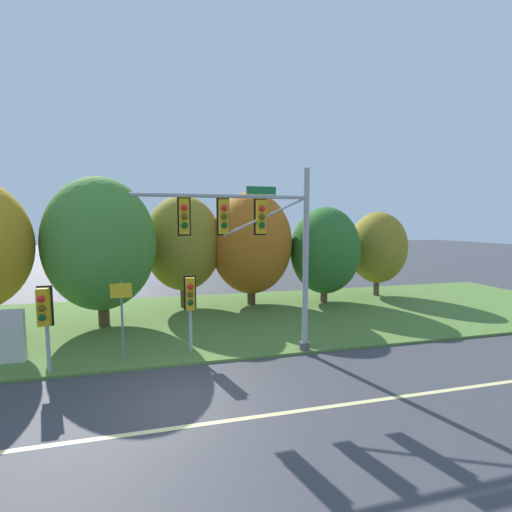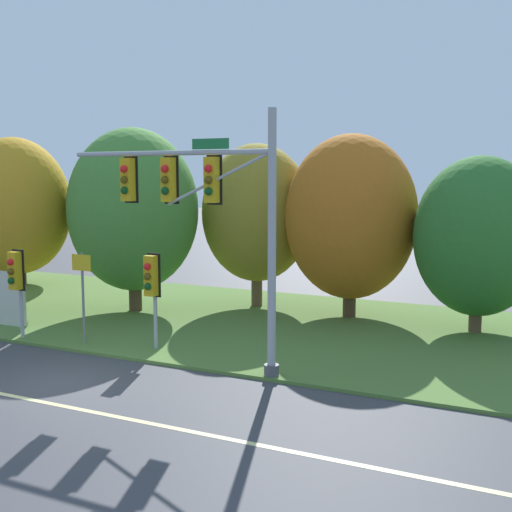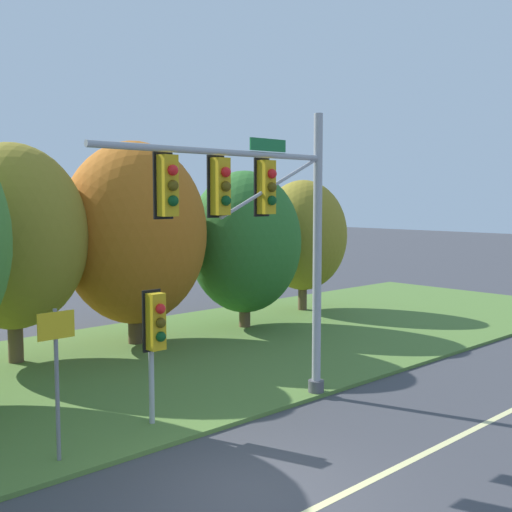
# 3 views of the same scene
# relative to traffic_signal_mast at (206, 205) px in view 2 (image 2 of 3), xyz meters

# --- Properties ---
(ground_plane) EXTENTS (160.00, 160.00, 0.00)m
(ground_plane) POSITION_rel_traffic_signal_mast_xyz_m (-2.74, -2.73, -4.59)
(ground_plane) COLOR #3D3D42
(lane_stripe) EXTENTS (36.00, 0.16, 0.01)m
(lane_stripe) POSITION_rel_traffic_signal_mast_xyz_m (-2.74, -3.93, -4.59)
(lane_stripe) COLOR beige
(lane_stripe) RESTS_ON ground
(grass_verge) EXTENTS (48.00, 11.50, 0.10)m
(grass_verge) POSITION_rel_traffic_signal_mast_xyz_m (-2.74, 5.52, -4.54)
(grass_verge) COLOR #517533
(grass_verge) RESTS_ON ground
(traffic_signal_mast) EXTENTS (6.48, 0.49, 6.97)m
(traffic_signal_mast) POSITION_rel_traffic_signal_mast_xyz_m (0.00, 0.00, 0.00)
(traffic_signal_mast) COLOR #9EA0A5
(traffic_signal_mast) RESTS_ON grass_verge
(pedestrian_signal_near_kerb) EXTENTS (0.46, 0.55, 2.95)m
(pedestrian_signal_near_kerb) POSITION_rel_traffic_signal_mast_xyz_m (-2.37, 0.80, -2.38)
(pedestrian_signal_near_kerb) COLOR #9EA0A5
(pedestrian_signal_near_kerb) RESTS_ON grass_verge
(pedestrian_signal_further_along) EXTENTS (0.46, 0.55, 2.91)m
(pedestrian_signal_further_along) POSITION_rel_traffic_signal_mast_xyz_m (-7.05, -0.01, -2.41)
(pedestrian_signal_further_along) COLOR #9EA0A5
(pedestrian_signal_further_along) RESTS_ON grass_verge
(route_sign_post) EXTENTS (0.72, 0.08, 2.87)m
(route_sign_post) POSITION_rel_traffic_signal_mast_xyz_m (-4.77, 0.49, -2.63)
(route_sign_post) COLOR slate
(route_sign_post) RESTS_ON grass_verge
(tree_nearest_road) EXTENTS (4.94, 4.94, 6.69)m
(tree_nearest_road) POSITION_rel_traffic_signal_mast_xyz_m (-15.02, 7.95, -0.90)
(tree_nearest_road) COLOR #4C3823
(tree_nearest_road) RESTS_ON grass_verge
(tree_left_of_mast) EXTENTS (4.27, 4.27, 6.75)m
(tree_left_of_mast) POSITION_rel_traffic_signal_mast_xyz_m (-10.67, 3.58, -0.43)
(tree_left_of_mast) COLOR brown
(tree_left_of_mast) RESTS_ON grass_verge
(tree_behind_signpost) EXTENTS (5.01, 5.01, 7.09)m
(tree_behind_signpost) POSITION_rel_traffic_signal_mast_xyz_m (-6.25, 5.25, -0.55)
(tree_behind_signpost) COLOR #4C3823
(tree_behind_signpost) RESTS_ON grass_verge
(tree_mid_verge) EXTENTS (4.41, 4.41, 6.54)m
(tree_mid_verge) POSITION_rel_traffic_signal_mast_xyz_m (-2.36, 8.16, -0.73)
(tree_mid_verge) COLOR brown
(tree_mid_verge) RESTS_ON grass_verge
(tree_tall_centre) EXTENTS (4.88, 4.88, 6.80)m
(tree_tall_centre) POSITION_rel_traffic_signal_mast_xyz_m (1.64, 7.86, -0.76)
(tree_tall_centre) COLOR #4C3823
(tree_tall_centre) RESTS_ON grass_verge
(tree_right_far) EXTENTS (4.29, 4.29, 5.93)m
(tree_right_far) POSITION_rel_traffic_signal_mast_xyz_m (6.22, 7.39, -1.25)
(tree_right_far) COLOR brown
(tree_right_far) RESTS_ON grass_verge
(info_kiosk) EXTENTS (1.10, 0.24, 1.90)m
(info_kiosk) POSITION_rel_traffic_signal_mast_xyz_m (-8.70, 1.33, -3.55)
(info_kiosk) COLOR beige
(info_kiosk) RESTS_ON grass_verge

